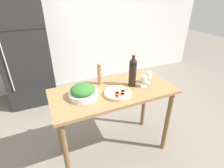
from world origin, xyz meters
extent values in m
plane|color=slate|center=(0.00, 0.00, 0.00)|extent=(14.00, 14.00, 0.00)
cube|color=silver|center=(0.00, 2.15, 1.30)|extent=(6.40, 0.06, 2.60)
cube|color=black|center=(-0.88, 1.75, 0.95)|extent=(0.77, 0.69, 1.90)
cube|color=black|center=(-0.88, 1.41, 1.37)|extent=(0.76, 0.01, 0.01)
cylinder|color=#B2B2B7|center=(-1.15, 1.39, 0.85)|extent=(0.02, 0.02, 0.85)
cube|color=olive|center=(0.00, 0.00, 0.90)|extent=(1.36, 0.63, 0.03)
cylinder|color=brown|center=(-0.62, -0.26, 0.44)|extent=(0.06, 0.06, 0.88)
cylinder|color=brown|center=(0.62, -0.26, 0.44)|extent=(0.06, 0.06, 0.88)
cylinder|color=brown|center=(-0.62, 0.26, 0.44)|extent=(0.06, 0.06, 0.88)
cylinder|color=brown|center=(0.62, 0.26, 0.44)|extent=(0.06, 0.06, 0.88)
cylinder|color=black|center=(0.24, 0.01, 1.05)|extent=(0.08, 0.08, 0.26)
sphere|color=black|center=(0.24, 0.01, 1.20)|extent=(0.08, 0.08, 0.08)
cylinder|color=black|center=(0.24, 0.01, 1.23)|extent=(0.03, 0.03, 0.06)
cylinder|color=maroon|center=(0.24, 0.01, 1.27)|extent=(0.04, 0.04, 0.02)
cylinder|color=silver|center=(0.35, -0.07, 0.92)|extent=(0.06, 0.06, 0.00)
cylinder|color=silver|center=(0.35, -0.07, 0.95)|extent=(0.01, 0.01, 0.06)
cylinder|color=white|center=(0.35, -0.07, 1.01)|extent=(0.07, 0.07, 0.07)
cylinder|color=maroon|center=(0.35, -0.07, 0.99)|extent=(0.06, 0.06, 0.02)
cylinder|color=silver|center=(0.45, -0.01, 0.92)|extent=(0.06, 0.06, 0.00)
cylinder|color=silver|center=(0.45, -0.01, 0.95)|extent=(0.01, 0.01, 0.06)
cylinder|color=white|center=(0.45, -0.01, 1.01)|extent=(0.07, 0.07, 0.07)
cylinder|color=maroon|center=(0.45, -0.01, 0.99)|extent=(0.06, 0.06, 0.02)
cylinder|color=#AD7F51|center=(-0.08, 0.20, 1.02)|extent=(0.05, 0.05, 0.21)
sphere|color=#936C45|center=(-0.08, 0.20, 1.15)|extent=(0.04, 0.04, 0.04)
cylinder|color=white|center=(-0.34, 0.00, 0.94)|extent=(0.30, 0.30, 0.06)
ellipsoid|color=#2D6628|center=(-0.34, 0.00, 1.00)|extent=(0.25, 0.25, 0.10)
cylinder|color=#DBC189|center=(0.01, -0.10, 0.93)|extent=(0.29, 0.29, 0.02)
torus|color=#DBC189|center=(0.01, -0.10, 0.94)|extent=(0.29, 0.29, 0.02)
cylinder|color=#BD3725|center=(0.03, -0.15, 0.94)|extent=(0.05, 0.05, 0.01)
cylinder|color=red|center=(-0.01, -0.10, 0.94)|extent=(0.05, 0.05, 0.01)
cylinder|color=red|center=(0.04, -0.15, 0.94)|extent=(0.04, 0.04, 0.01)
cylinder|color=red|center=(0.00, -0.11, 0.94)|extent=(0.04, 0.04, 0.01)
cylinder|color=red|center=(-0.03, -0.15, 0.94)|extent=(0.04, 0.04, 0.01)
cylinder|color=red|center=(-0.03, -0.17, 0.94)|extent=(0.04, 0.04, 0.01)
cylinder|color=red|center=(0.07, -0.10, 0.94)|extent=(0.04, 0.04, 0.01)
cylinder|color=red|center=(0.06, -0.10, 0.94)|extent=(0.04, 0.04, 0.01)
camera|label=1|loc=(-0.68, -1.50, 1.89)|focal=28.00mm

